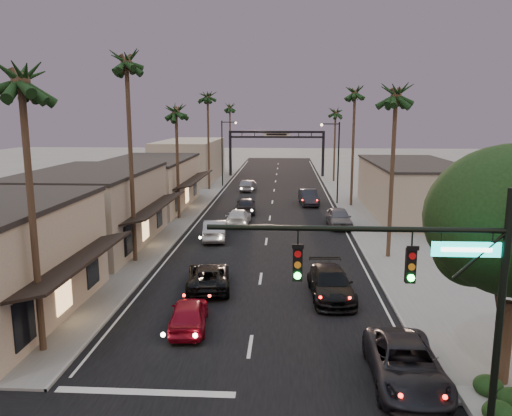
# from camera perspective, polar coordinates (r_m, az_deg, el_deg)

# --- Properties ---
(ground) EXTENTS (200.00, 200.00, 0.00)m
(ground) POSITION_cam_1_polar(r_m,az_deg,el_deg) (50.79, 1.70, -0.48)
(ground) COLOR slate
(ground) RESTS_ON ground
(road) EXTENTS (14.00, 120.00, 0.02)m
(road) POSITION_cam_1_polar(r_m,az_deg,el_deg) (55.70, 1.85, 0.51)
(road) COLOR black
(road) RESTS_ON ground
(sidewalk_left) EXTENTS (5.00, 92.00, 0.12)m
(sidewalk_left) POSITION_cam_1_polar(r_m,az_deg,el_deg) (63.53, -6.58, 1.75)
(sidewalk_left) COLOR slate
(sidewalk_left) RESTS_ON ground
(sidewalk_right) EXTENTS (5.00, 92.00, 0.12)m
(sidewalk_right) POSITION_cam_1_polar(r_m,az_deg,el_deg) (63.10, 10.69, 1.57)
(sidewalk_right) COLOR slate
(sidewalk_right) RESTS_ON ground
(storefront_mid) EXTENTS (8.00, 14.00, 5.50)m
(storefront_mid) POSITION_cam_1_polar(r_m,az_deg,el_deg) (39.25, -18.25, -0.23)
(storefront_mid) COLOR gray
(storefront_mid) RESTS_ON ground
(storefront_far) EXTENTS (8.00, 16.00, 5.00)m
(storefront_far) POSITION_cam_1_polar(r_m,az_deg,el_deg) (54.28, -12.08, 2.68)
(storefront_far) COLOR tan
(storefront_far) RESTS_ON ground
(storefront_dist) EXTENTS (8.00, 20.00, 6.00)m
(storefront_dist) POSITION_cam_1_polar(r_m,az_deg,el_deg) (76.50, -7.55, 5.44)
(storefront_dist) COLOR gray
(storefront_dist) RESTS_ON ground
(building_right) EXTENTS (8.00, 18.00, 5.00)m
(building_right) POSITION_cam_1_polar(r_m,az_deg,el_deg) (51.90, 17.37, 2.07)
(building_right) COLOR gray
(building_right) RESTS_ON ground
(traffic_signal) EXTENTS (8.51, 0.22, 7.80)m
(traffic_signal) POSITION_cam_1_polar(r_m,az_deg,el_deg) (15.21, 19.70, -7.95)
(traffic_signal) COLOR black
(traffic_signal) RESTS_ON ground
(planter) EXTENTS (2.20, 2.60, 0.24)m
(planter) POSITION_cam_1_polar(r_m,az_deg,el_deg) (19.54, 26.18, -20.54)
(planter) COLOR gray
(planter) RESTS_ON ground
(arch) EXTENTS (15.20, 0.40, 7.27)m
(arch) POSITION_cam_1_polar(r_m,az_deg,el_deg) (79.95, 2.36, 7.56)
(arch) COLOR black
(arch) RESTS_ON ground
(streetlight_right) EXTENTS (2.13, 0.30, 9.00)m
(streetlight_right) POSITION_cam_1_polar(r_m,az_deg,el_deg) (55.28, 9.11, 5.87)
(streetlight_right) COLOR black
(streetlight_right) RESTS_ON ground
(streetlight_left) EXTENTS (2.13, 0.30, 9.00)m
(streetlight_left) POSITION_cam_1_polar(r_m,az_deg,el_deg) (68.48, -3.66, 6.87)
(streetlight_left) COLOR black
(streetlight_left) RESTS_ON ground
(palm_la) EXTENTS (3.20, 3.20, 13.20)m
(palm_la) POSITION_cam_1_polar(r_m,az_deg,el_deg) (21.39, -25.39, 14.13)
(palm_la) COLOR #38281C
(palm_la) RESTS_ON ground
(palm_lb) EXTENTS (3.20, 3.20, 15.20)m
(palm_lb) POSITION_cam_1_polar(r_m,az_deg,el_deg) (33.56, -14.64, 16.47)
(palm_lb) COLOR #38281C
(palm_lb) RESTS_ON ground
(palm_lc) EXTENTS (3.20, 3.20, 12.20)m
(palm_lc) POSITION_cam_1_polar(r_m,az_deg,el_deg) (46.91, -9.15, 11.33)
(palm_lc) COLOR #38281C
(palm_lc) RESTS_ON ground
(palm_ld) EXTENTS (3.20, 3.20, 14.20)m
(palm_ld) POSITION_cam_1_polar(r_m,az_deg,el_deg) (65.65, -5.56, 12.87)
(palm_ld) COLOR #38281C
(palm_ld) RESTS_ON ground
(palm_ra) EXTENTS (3.20, 3.20, 13.20)m
(palm_ra) POSITION_cam_1_polar(r_m,az_deg,el_deg) (34.62, 15.75, 13.00)
(palm_ra) COLOR #38281C
(palm_ra) RESTS_ON ground
(palm_rb) EXTENTS (3.20, 3.20, 14.20)m
(palm_rb) POSITION_cam_1_polar(r_m,az_deg,el_deg) (54.37, 11.25, 13.20)
(palm_rb) COLOR #38281C
(palm_rb) RESTS_ON ground
(palm_rc) EXTENTS (3.20, 3.20, 12.20)m
(palm_rc) POSITION_cam_1_polar(r_m,az_deg,el_deg) (74.18, 9.09, 11.02)
(palm_rc) COLOR #38281C
(palm_rc) RESTS_ON ground
(palm_far) EXTENTS (3.20, 3.20, 13.20)m
(palm_far) POSITION_cam_1_polar(r_m,az_deg,el_deg) (88.38, -3.01, 11.68)
(palm_far) COLOR #38281C
(palm_far) RESTS_ON ground
(oncoming_red) EXTENTS (2.09, 4.31, 1.42)m
(oncoming_red) POSITION_cam_1_polar(r_m,az_deg,el_deg) (23.74, -7.70, -11.91)
(oncoming_red) COLOR maroon
(oncoming_red) RESTS_ON ground
(oncoming_pickup) EXTENTS (2.98, 5.34, 1.41)m
(oncoming_pickup) POSITION_cam_1_polar(r_m,az_deg,el_deg) (28.81, -5.46, -7.77)
(oncoming_pickup) COLOR black
(oncoming_pickup) RESTS_ON ground
(oncoming_silver) EXTENTS (2.17, 4.99, 1.60)m
(oncoming_silver) POSITION_cam_1_polar(r_m,az_deg,el_deg) (39.72, -4.73, -2.48)
(oncoming_silver) COLOR gray
(oncoming_silver) RESTS_ON ground
(oncoming_white) EXTENTS (2.08, 4.87, 1.40)m
(oncoming_white) POSITION_cam_1_polar(r_m,az_deg,el_deg) (44.92, -2.01, -1.04)
(oncoming_white) COLOR #BCBCBC
(oncoming_white) RESTS_ON ground
(oncoming_dgrey) EXTENTS (2.23, 4.80, 1.59)m
(oncoming_dgrey) POSITION_cam_1_polar(r_m,az_deg,el_deg) (50.26, -1.17, 0.32)
(oncoming_dgrey) COLOR black
(oncoming_dgrey) RESTS_ON ground
(oncoming_grey_far) EXTENTS (1.98, 4.48, 1.43)m
(oncoming_grey_far) POSITION_cam_1_polar(r_m,az_deg,el_deg) (64.69, -0.93, 2.56)
(oncoming_grey_far) COLOR #4F4E54
(oncoming_grey_far) RESTS_ON ground
(curbside_near) EXTENTS (2.64, 5.56, 1.53)m
(curbside_near) POSITION_cam_1_polar(r_m,az_deg,el_deg) (19.91, 16.74, -16.72)
(curbside_near) COLOR black
(curbside_near) RESTS_ON ground
(curbside_black) EXTENTS (2.51, 5.53, 1.57)m
(curbside_black) POSITION_cam_1_polar(r_m,az_deg,el_deg) (27.50, 8.54, -8.56)
(curbside_black) COLOR black
(curbside_black) RESTS_ON ground
(curbside_grey) EXTENTS (2.16, 4.98, 1.67)m
(curbside_grey) POSITION_cam_1_polar(r_m,az_deg,el_deg) (44.55, 9.46, -1.10)
(curbside_grey) COLOR #525156
(curbside_grey) RESTS_ON ground
(curbside_far) EXTENTS (2.23, 5.22, 1.67)m
(curbside_far) POSITION_cam_1_polar(r_m,az_deg,el_deg) (55.15, 6.03, 1.23)
(curbside_far) COLOR black
(curbside_far) RESTS_ON ground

